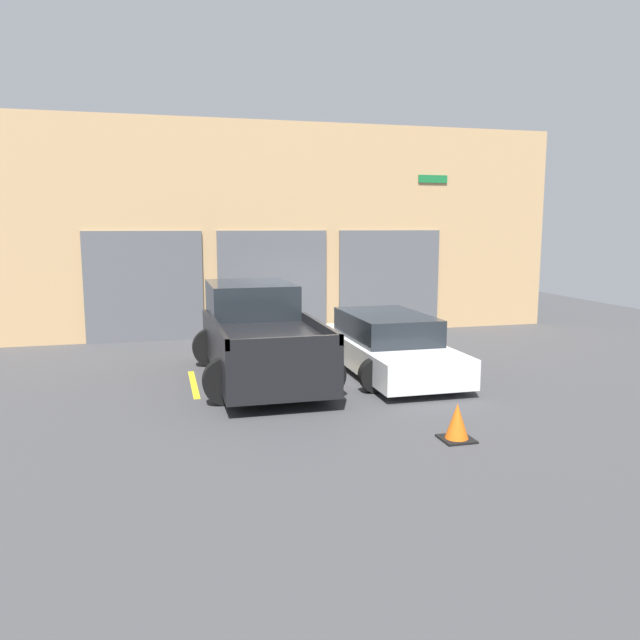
% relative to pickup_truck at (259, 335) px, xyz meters
% --- Properties ---
extents(ground_plane, '(28.00, 28.00, 0.00)m').
position_rel_pickup_truck_xyz_m(ground_plane, '(1.35, 1.70, -0.86)').
color(ground_plane, '#3D3D3F').
extents(shophouse_building, '(16.56, 0.68, 5.90)m').
position_rel_pickup_truck_xyz_m(shophouse_building, '(1.34, 4.98, 2.03)').
color(shophouse_building, tan).
rests_on(shophouse_building, ground).
extents(pickup_truck, '(2.56, 5.04, 1.85)m').
position_rel_pickup_truck_xyz_m(pickup_truck, '(0.00, 0.00, 0.00)').
color(pickup_truck, black).
rests_on(pickup_truck, ground).
extents(sedan_white, '(2.20, 4.70, 1.24)m').
position_rel_pickup_truck_xyz_m(sedan_white, '(2.69, -0.27, -0.27)').
color(sedan_white, white).
rests_on(sedan_white, ground).
extents(parking_stripe_far_left, '(0.12, 2.20, 0.01)m').
position_rel_pickup_truck_xyz_m(parking_stripe_far_left, '(-1.35, -0.31, -0.86)').
color(parking_stripe_far_left, gold).
rests_on(parking_stripe_far_left, ground).
extents(parking_stripe_left, '(0.12, 2.20, 0.01)m').
position_rel_pickup_truck_xyz_m(parking_stripe_left, '(1.35, -0.31, -0.86)').
color(parking_stripe_left, gold).
rests_on(parking_stripe_left, ground).
extents(parking_stripe_centre, '(0.12, 2.20, 0.01)m').
position_rel_pickup_truck_xyz_m(parking_stripe_centre, '(4.04, -0.31, -0.86)').
color(parking_stripe_centre, gold).
rests_on(parking_stripe_centre, ground).
extents(traffic_cone, '(0.47, 0.47, 0.55)m').
position_rel_pickup_truck_xyz_m(traffic_cone, '(2.17, -4.53, -0.61)').
color(traffic_cone, black).
rests_on(traffic_cone, ground).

